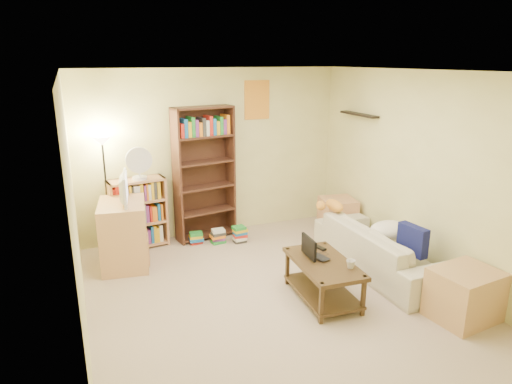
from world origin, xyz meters
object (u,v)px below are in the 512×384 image
short_bookshelf (138,214)px  end_cabinet (464,295)px  sofa (381,249)px  tall_bookshelf (204,171)px  laptop (320,255)px  mug (351,264)px  tv_stand (124,234)px  floor_lamp (104,161)px  side_table (337,217)px  tabby_cat (332,205)px  coffee_table (323,274)px  television (120,188)px  desk_fan (139,163)px

short_bookshelf → end_cabinet: size_ratio=1.56×
sofa → tall_bookshelf: tall_bookshelf is taller
sofa → laptop: (-1.02, -0.23, 0.17)m
mug → tv_stand: 2.93m
mug → sofa: bearing=35.1°
floor_lamp → side_table: bearing=-11.1°
tabby_cat → coffee_table: bearing=-124.7°
television → end_cabinet: size_ratio=1.02×
sofa → end_cabinet: 1.27m
tabby_cat → mug: size_ratio=3.95×
laptop → desk_fan: size_ratio=0.76×
mug → end_cabinet: size_ratio=0.18×
tv_stand → tall_bookshelf: (1.26, 0.54, 0.61)m
sofa → tabby_cat: size_ratio=4.39×
floor_lamp → tv_stand: bearing=-76.5°
tall_bookshelf → desk_fan: tall_bookshelf is taller
tabby_cat → side_table: tabby_cat is taller
tabby_cat → tall_bookshelf: tall_bookshelf is taller
short_bookshelf → side_table: bearing=-19.9°
desk_fan → coffee_table: bearing=-54.2°
tabby_cat → coffee_table: tabby_cat is taller
sofa → laptop: sofa is taller
mug → television: television is taller
coffee_table → television: 2.73m
tv_stand → short_bookshelf: short_bookshelf is taller
mug → desk_fan: (-1.81, 2.51, 0.74)m
coffee_table → end_cabinet: 1.47m
coffee_table → mug: size_ratio=9.11×
sofa → tall_bookshelf: (-1.74, 1.94, 0.75)m
television → side_table: television is taller
laptop → tall_bookshelf: size_ratio=0.18×
side_table → desk_fan: bearing=168.1°
tabby_cat → end_cabinet: (0.36, -2.04, -0.40)m
side_table → mug: bearing=-118.6°
tabby_cat → mug: tabby_cat is taller
tall_bookshelf → laptop: bearing=-81.0°
coffee_table → television: television is taller
side_table → floor_lamp: bearing=168.9°
mug → tv_stand: tv_stand is taller
mug → television: size_ratio=0.18×
sofa → end_cabinet: (0.10, -1.26, -0.03)m
coffee_table → tv_stand: (-1.95, 1.76, 0.13)m
tabby_cat → laptop: (-0.76, -1.01, -0.20)m
sofa → side_table: bearing=-7.6°
floor_lamp → end_cabinet: (3.23, -3.21, -1.04)m
mug → end_cabinet: mug is taller
tabby_cat → end_cabinet: size_ratio=0.72×
laptop → side_table: 1.95m
short_bookshelf → floor_lamp: (-0.40, -0.00, 0.80)m
desk_fan → side_table: bearing=-11.9°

